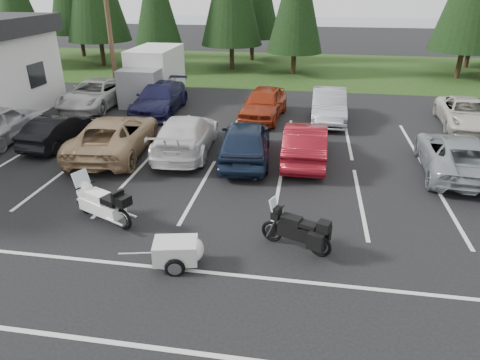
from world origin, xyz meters
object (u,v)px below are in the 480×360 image
(car_near_1, at_px, (59,130))
(car_far_2, at_px, (264,103))
(touring_motorcycle, at_px, (101,199))
(adventure_motorcycle, at_px, (296,227))
(car_near_3, at_px, (186,134))
(utility_pole, at_px, (108,17))
(cargo_trailer, at_px, (176,253))
(car_near_4, at_px, (245,141))
(car_far_3, at_px, (329,106))
(car_far_4, at_px, (466,113))
(car_near_2, at_px, (115,135))
(box_truck, at_px, (151,75))
(car_far_1, at_px, (159,98))
(car_far_0, at_px, (96,94))
(car_near_5, at_px, (305,142))
(car_near_6, at_px, (456,155))

(car_near_1, xyz_separation_m, car_far_2, (8.28, 5.36, 0.14))
(touring_motorcycle, bearing_deg, car_far_2, 97.03)
(touring_motorcycle, bearing_deg, adventure_motorcycle, 18.96)
(car_near_3, bearing_deg, utility_pole, -54.00)
(utility_pole, distance_m, cargo_trailer, 17.97)
(car_near_3, height_order, car_near_4, car_near_4)
(touring_motorcycle, height_order, cargo_trailer, touring_motorcycle)
(car_far_3, bearing_deg, car_far_4, 0.67)
(car_near_2, distance_m, adventure_motorcycle, 9.63)
(box_truck, height_order, car_far_1, box_truck)
(car_near_3, height_order, adventure_motorcycle, car_near_3)
(car_near_4, height_order, cargo_trailer, car_near_4)
(car_near_2, height_order, car_far_1, car_near_2)
(car_far_4, distance_m, adventure_motorcycle, 14.21)
(car_near_3, bearing_deg, car_far_2, -120.39)
(car_far_0, bearing_deg, car_near_1, -75.23)
(car_far_4, bearing_deg, car_far_1, -175.87)
(car_far_1, height_order, adventure_motorcycle, car_far_1)
(utility_pole, height_order, box_truck, utility_pole)
(car_near_5, distance_m, car_far_1, 9.77)
(car_near_5, distance_m, touring_motorcycle, 8.14)
(adventure_motorcycle, bearing_deg, car_near_2, 164.31)
(box_truck, xyz_separation_m, car_far_2, (7.06, -2.82, -0.65))
(car_near_2, height_order, car_far_0, car_near_2)
(box_truck, distance_m, car_far_4, 17.12)
(car_near_2, distance_m, car_near_4, 5.40)
(car_near_3, distance_m, cargo_trailer, 7.93)
(box_truck, relative_size, car_near_6, 1.09)
(box_truck, xyz_separation_m, car_near_4, (6.97, -8.66, -0.63))
(car_far_4, bearing_deg, car_far_3, -175.38)
(car_far_1, xyz_separation_m, cargo_trailer, (4.94, -13.24, -0.41))
(box_truck, height_order, car_far_2, box_truck)
(utility_pole, relative_size, car_far_2, 1.92)
(car_far_1, bearing_deg, car_near_1, -116.82)
(car_far_0, distance_m, car_far_4, 19.43)
(car_near_4, relative_size, touring_motorcycle, 1.85)
(car_near_1, distance_m, car_far_2, 9.87)
(car_near_3, height_order, car_far_1, car_far_1)
(box_truck, bearing_deg, car_far_1, -62.02)
(utility_pole, height_order, cargo_trailer, utility_pole)
(car_near_3, xyz_separation_m, car_far_1, (-3.04, 5.56, 0.00))
(car_near_1, relative_size, car_near_6, 0.78)
(utility_pole, xyz_separation_m, car_far_0, (-0.52, -1.64, -3.95))
(car_near_6, height_order, adventure_motorcycle, car_near_6)
(car_near_5, bearing_deg, car_far_1, -35.42)
(car_far_0, xyz_separation_m, car_far_3, (12.87, -0.54, 0.03))
(car_near_2, distance_m, car_near_3, 2.90)
(car_near_3, distance_m, touring_motorcycle, 5.97)
(adventure_motorcycle, bearing_deg, utility_pole, 150.28)
(car_far_0, bearing_deg, cargo_trailer, -54.55)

